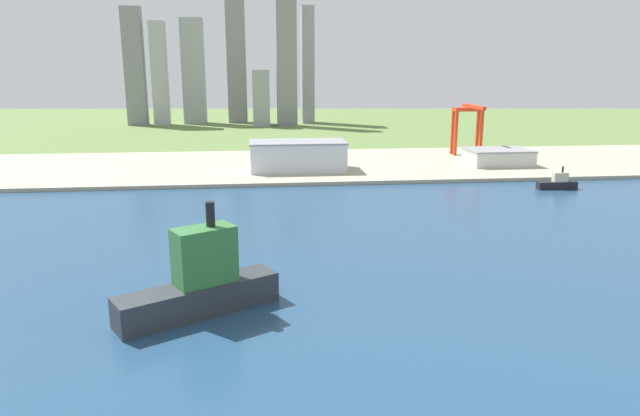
{
  "coord_description": "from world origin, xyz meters",
  "views": [
    {
      "loc": [
        -7.89,
        81.13,
        70.16
      ],
      "look_at": [
        10.04,
        246.19,
        29.33
      ],
      "focal_mm": 32.23,
      "sensor_mm": 36.0,
      "label": 1
    }
  ],
  "objects": [
    {
      "name": "warehouse_main",
      "position": [
        18.59,
        463.86,
        12.31
      ],
      "size": [
        64.23,
        32.34,
        19.57
      ],
      "color": "silver",
      "rests_on": "industrial_pier"
    },
    {
      "name": "warehouse_annex",
      "position": [
        161.94,
        469.97,
        8.14
      ],
      "size": [
        43.72,
        31.28,
        11.24
      ],
      "color": "silver",
      "rests_on": "industrial_pier"
    },
    {
      "name": "industrial_pier",
      "position": [
        0.0,
        490.0,
        1.25
      ],
      "size": [
        840.0,
        140.0,
        2.5
      ],
      "primitive_type": "cube",
      "color": "#AAA48B",
      "rests_on": "ground"
    },
    {
      "name": "distant_skyline",
      "position": [
        -44.99,
        821.2,
        68.04
      ],
      "size": [
        231.81,
        70.36,
        159.67
      ],
      "color": "gray",
      "rests_on": "ground"
    },
    {
      "name": "ground_plane",
      "position": [
        0.0,
        300.0,
        0.0
      ],
      "size": [
        2400.0,
        2400.0,
        0.0
      ],
      "primitive_type": "plane",
      "color": "#5D793F"
    },
    {
      "name": "container_barge",
      "position": [
        -25.38,
        240.12,
        9.38
      ],
      "size": [
        47.15,
        33.16,
        32.8
      ],
      "color": "#2D3338",
      "rests_on": "water_bay"
    },
    {
      "name": "water_bay",
      "position": [
        0.0,
        240.0,
        0.07
      ],
      "size": [
        840.0,
        360.0,
        0.15
      ],
      "primitive_type": "cube",
      "color": "navy",
      "rests_on": "ground"
    },
    {
      "name": "tugboat_small",
      "position": [
        167.49,
        396.06,
        3.74
      ],
      "size": [
        23.81,
        4.97,
        13.34
      ],
      "color": "black",
      "rests_on": "water_bay"
    },
    {
      "name": "port_crane_red",
      "position": [
        156.64,
        518.49,
        30.96
      ],
      "size": [
        22.95,
        44.18,
        39.67
      ],
      "color": "red",
      "rests_on": "industrial_pier"
    }
  ]
}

